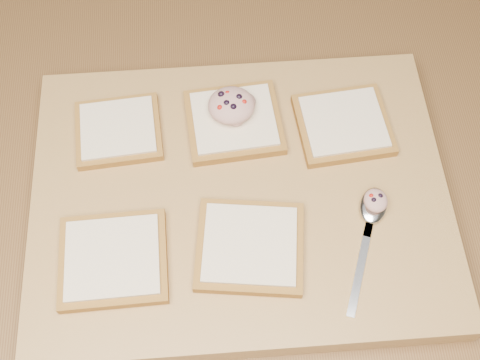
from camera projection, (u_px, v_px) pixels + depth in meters
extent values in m
plane|color=#515459|center=(266.00, 337.00, 1.62)|extent=(4.00, 4.00, 0.00)
cube|color=slate|center=(274.00, 290.00, 1.25)|extent=(1.90, 0.75, 0.84)
cube|color=brown|center=(290.00, 195.00, 0.85)|extent=(2.00, 0.80, 0.06)
cube|color=#AD834A|center=(240.00, 197.00, 0.79)|extent=(0.53, 0.40, 0.04)
cube|color=olive|center=(119.00, 131.00, 0.80)|extent=(0.12, 0.11, 0.01)
cube|color=#F7E2BC|center=(118.00, 128.00, 0.80)|extent=(0.10, 0.09, 0.00)
cube|color=olive|center=(234.00, 122.00, 0.81)|extent=(0.13, 0.12, 0.01)
cube|color=#F7E2BC|center=(234.00, 119.00, 0.80)|extent=(0.12, 0.11, 0.00)
cube|color=olive|center=(343.00, 125.00, 0.81)|extent=(0.13, 0.12, 0.01)
cube|color=#F7E2BC|center=(344.00, 122.00, 0.80)|extent=(0.11, 0.10, 0.00)
cube|color=olive|center=(114.00, 260.00, 0.72)|extent=(0.13, 0.12, 0.01)
cube|color=#F7E2BC|center=(112.00, 257.00, 0.71)|extent=(0.11, 0.10, 0.00)
cube|color=olive|center=(250.00, 247.00, 0.73)|extent=(0.14, 0.13, 0.01)
cube|color=#F7E2BC|center=(250.00, 244.00, 0.72)|extent=(0.12, 0.11, 0.00)
ellipsoid|color=tan|center=(231.00, 105.00, 0.79)|extent=(0.06, 0.06, 0.03)
sphere|color=black|center=(239.00, 97.00, 0.78)|extent=(0.01, 0.01, 0.01)
sphere|color=black|center=(221.00, 95.00, 0.79)|extent=(0.01, 0.01, 0.01)
sphere|color=black|center=(233.00, 107.00, 0.78)|extent=(0.01, 0.01, 0.01)
sphere|color=black|center=(227.00, 103.00, 0.78)|extent=(0.01, 0.01, 0.01)
sphere|color=#A5140C|center=(244.00, 102.00, 0.78)|extent=(0.01, 0.01, 0.01)
sphere|color=#A5140C|center=(227.00, 93.00, 0.79)|extent=(0.01, 0.01, 0.01)
sphere|color=#A5140C|center=(220.00, 108.00, 0.78)|extent=(0.01, 0.01, 0.01)
ellipsoid|color=silver|center=(373.00, 205.00, 0.75)|extent=(0.05, 0.06, 0.01)
cube|color=silver|center=(369.00, 225.00, 0.74)|extent=(0.02, 0.03, 0.00)
cube|color=silver|center=(361.00, 266.00, 0.72)|extent=(0.05, 0.12, 0.00)
ellipsoid|color=tan|center=(376.00, 201.00, 0.74)|extent=(0.03, 0.03, 0.02)
sphere|color=black|center=(380.00, 196.00, 0.74)|extent=(0.01, 0.01, 0.01)
sphere|color=black|center=(374.00, 200.00, 0.73)|extent=(0.01, 0.01, 0.01)
sphere|color=#A5140C|center=(371.00, 196.00, 0.74)|extent=(0.01, 0.01, 0.01)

